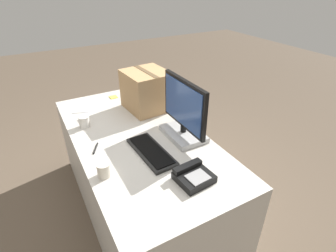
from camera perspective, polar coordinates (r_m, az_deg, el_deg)
ground_plane at (r=2.46m, az=-5.64°, el=-16.45°), size 12.00×12.00×0.00m
office_desk at (r=2.21m, az=-6.12°, el=-9.96°), size 1.80×0.90×0.73m
monitor at (r=1.88m, az=3.43°, el=2.35°), size 0.50×0.23×0.44m
keyboard at (r=1.78m, az=-3.67°, el=-5.55°), size 0.44×0.19×0.03m
desk_phone at (r=1.57m, az=5.53°, el=-10.76°), size 0.20×0.22×0.08m
paper_cup_left at (r=2.16m, az=-17.78°, el=0.94°), size 0.09×0.09×0.09m
paper_cup_right at (r=1.62m, az=-13.82°, el=-9.23°), size 0.08×0.08×0.09m
spoon at (r=2.40m, az=-17.95°, el=2.81°), size 0.06×0.14×0.00m
cardboard_box at (r=2.31m, az=-4.61°, el=7.75°), size 0.40×0.38×0.34m
pen_marker at (r=1.89m, az=-15.49°, el=-4.69°), size 0.12×0.07×0.01m
sticky_note_pad at (r=2.63m, az=-11.79°, el=6.20°), size 0.07×0.07×0.01m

